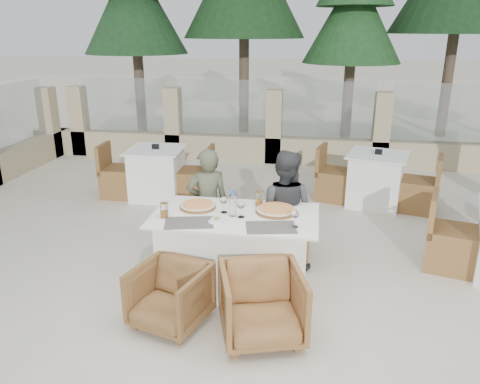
# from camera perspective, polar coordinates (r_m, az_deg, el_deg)

# --- Properties ---
(ground) EXTENTS (80.00, 80.00, 0.00)m
(ground) POSITION_cam_1_polar(r_m,az_deg,el_deg) (4.83, -1.42, -11.44)
(ground) COLOR beige
(ground) RESTS_ON ground
(sand_patch) EXTENTS (30.00, 16.00, 0.01)m
(sand_patch) POSITION_cam_1_polar(r_m,az_deg,el_deg) (18.27, 6.82, 11.30)
(sand_patch) COLOR beige
(sand_patch) RESTS_ON ground
(perimeter_wall_far) EXTENTS (10.00, 0.34, 1.60)m
(perimeter_wall_far) POSITION_cam_1_polar(r_m,az_deg,el_deg) (9.07, 4.17, 8.57)
(perimeter_wall_far) COLOR tan
(perimeter_wall_far) RESTS_ON ground
(pine_far_left) EXTENTS (2.42, 2.42, 5.50)m
(pine_far_left) POSITION_cam_1_polar(r_m,az_deg,el_deg) (11.89, -12.68, 20.13)
(pine_far_left) COLOR #1B401E
(pine_far_left) RESTS_ON ground
(pine_centre) EXTENTS (2.20, 2.20, 5.00)m
(pine_centre) POSITION_cam_1_polar(r_m,az_deg,el_deg) (11.31, 13.60, 18.86)
(pine_centre) COLOR #214E23
(pine_centre) RESTS_ON ground
(dining_table) EXTENTS (1.60, 0.90, 0.77)m
(dining_table) POSITION_cam_1_polar(r_m,az_deg,el_deg) (4.68, -0.59, -7.17)
(dining_table) COLOR white
(dining_table) RESTS_ON ground
(placemat_near_left) EXTENTS (0.51, 0.39, 0.00)m
(placemat_near_left) POSITION_cam_1_polar(r_m,az_deg,el_deg) (4.36, -6.21, -3.73)
(placemat_near_left) COLOR #5F5852
(placemat_near_left) RESTS_ON dining_table
(placemat_near_right) EXTENTS (0.50, 0.38, 0.00)m
(placemat_near_right) POSITION_cam_1_polar(r_m,az_deg,el_deg) (4.24, 3.79, -4.31)
(placemat_near_right) COLOR #5D5850
(placemat_near_right) RESTS_ON dining_table
(pizza_left) EXTENTS (0.47, 0.47, 0.05)m
(pizza_left) POSITION_cam_1_polar(r_m,az_deg,el_deg) (4.70, -5.16, -1.68)
(pizza_left) COLOR #F25521
(pizza_left) RESTS_ON dining_table
(pizza_right) EXTENTS (0.47, 0.47, 0.05)m
(pizza_right) POSITION_cam_1_polar(r_m,az_deg,el_deg) (4.58, 4.41, -2.17)
(pizza_right) COLOR #CE531C
(pizza_right) RESTS_ON dining_table
(water_bottle) EXTENTS (0.08, 0.08, 0.25)m
(water_bottle) POSITION_cam_1_polar(r_m,az_deg,el_deg) (4.45, -0.87, -1.43)
(water_bottle) COLOR #BCE2F7
(water_bottle) RESTS_ON dining_table
(wine_glass_centre) EXTENTS (0.08, 0.08, 0.18)m
(wine_glass_centre) POSITION_cam_1_polar(r_m,az_deg,el_deg) (4.54, -1.98, -1.44)
(wine_glass_centre) COLOR white
(wine_glass_centre) RESTS_ON dining_table
(wine_glass_near) EXTENTS (0.09, 0.09, 0.18)m
(wine_glass_near) POSITION_cam_1_polar(r_m,az_deg,el_deg) (4.42, 0.14, -2.00)
(wine_glass_near) COLOR silver
(wine_glass_near) RESTS_ON dining_table
(wine_glass_corner) EXTENTS (0.09, 0.09, 0.18)m
(wine_glass_corner) POSITION_cam_1_polar(r_m,az_deg,el_deg) (4.23, 6.72, -3.14)
(wine_glass_corner) COLOR silver
(wine_glass_corner) RESTS_ON dining_table
(beer_glass_left) EXTENTS (0.09, 0.09, 0.15)m
(beer_glass_left) POSITION_cam_1_polar(r_m,az_deg,el_deg) (4.49, -9.24, -2.20)
(beer_glass_left) COLOR orange
(beer_glass_left) RESTS_ON dining_table
(beer_glass_right) EXTENTS (0.09, 0.09, 0.15)m
(beer_glass_right) POSITION_cam_1_polar(r_m,az_deg,el_deg) (4.72, 2.35, -0.84)
(beer_glass_right) COLOR orange
(beer_glass_right) RESTS_ON dining_table
(olive_dish) EXTENTS (0.13, 0.13, 0.04)m
(olive_dish) POSITION_cam_1_polar(r_m,az_deg,el_deg) (4.35, -2.92, -3.41)
(olive_dish) COLOR white
(olive_dish) RESTS_ON dining_table
(armchair_far_left) EXTENTS (0.83, 0.84, 0.59)m
(armchair_far_left) POSITION_cam_1_polar(r_m,az_deg,el_deg) (5.39, -3.64, -4.55)
(armchair_far_left) COLOR olive
(armchair_far_left) RESTS_ON ground
(armchair_far_right) EXTENTS (0.67, 0.69, 0.58)m
(armchair_far_right) POSITION_cam_1_polar(r_m,az_deg,el_deg) (5.35, 4.90, -4.83)
(armchair_far_right) COLOR brown
(armchair_far_right) RESTS_ON ground
(armchair_near_left) EXTENTS (0.74, 0.75, 0.55)m
(armchair_near_left) POSITION_cam_1_polar(r_m,az_deg,el_deg) (4.20, -8.54, -12.41)
(armchair_near_left) COLOR brown
(armchair_near_left) RESTS_ON ground
(armchair_near_right) EXTENTS (0.83, 0.84, 0.62)m
(armchair_near_right) POSITION_cam_1_polar(r_m,az_deg,el_deg) (3.99, 2.71, -13.50)
(armchair_near_right) COLOR olive
(armchair_near_right) RESTS_ON ground
(diner_left) EXTENTS (0.54, 0.45, 1.27)m
(diner_left) POSITION_cam_1_polar(r_m,az_deg,el_deg) (5.17, -3.94, -1.55)
(diner_left) COLOR #4E523C
(diner_left) RESTS_ON ground
(diner_right) EXTENTS (0.74, 0.63, 1.31)m
(diner_right) POSITION_cam_1_polar(r_m,az_deg,el_deg) (4.97, 5.40, -2.23)
(diner_right) COLOR #3B3F41
(diner_right) RESTS_ON ground
(bg_table_a) EXTENTS (1.67, 0.89, 0.77)m
(bg_table_a) POSITION_cam_1_polar(r_m,az_deg,el_deg) (7.26, -10.08, 2.25)
(bg_table_a) COLOR white
(bg_table_a) RESTS_ON ground
(bg_table_b) EXTENTS (1.79, 1.20, 0.77)m
(bg_table_b) POSITION_cam_1_polar(r_m,az_deg,el_deg) (7.13, 16.23, 1.45)
(bg_table_b) COLOR white
(bg_table_b) RESTS_ON ground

